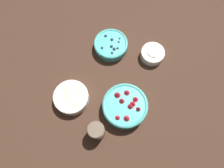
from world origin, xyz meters
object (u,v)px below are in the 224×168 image
at_px(bowl_bananas, 71,97).
at_px(jar_chocolate, 96,131).
at_px(bowl_strawberries, 125,106).
at_px(bowl_blueberries, 111,45).
at_px(bowl_cream, 153,54).

distance_m(bowl_bananas, jar_chocolate, 0.21).
bearing_deg(jar_chocolate, bowl_strawberries, -28.98).
height_order(bowl_strawberries, bowl_blueberries, bowl_strawberries).
relative_size(bowl_strawberries, bowl_bananas, 1.27).
distance_m(bowl_blueberries, bowl_bananas, 0.34).
bearing_deg(bowl_bananas, bowl_cream, -40.51).
height_order(bowl_bananas, jar_chocolate, jar_chocolate).
relative_size(bowl_bananas, jar_chocolate, 1.63).
bearing_deg(bowl_cream, bowl_bananas, 139.49).
relative_size(bowl_blueberries, jar_chocolate, 1.71).
bearing_deg(jar_chocolate, bowl_blueberries, 11.20).
bearing_deg(bowl_blueberries, bowl_cream, -84.08).
xyz_separation_m(bowl_strawberries, jar_chocolate, (-0.15, 0.09, 0.01)).
xyz_separation_m(bowl_strawberries, bowl_bananas, (-0.04, 0.26, -0.01)).
distance_m(bowl_strawberries, bowl_bananas, 0.26).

